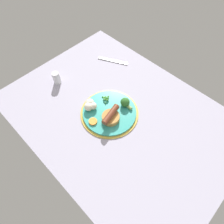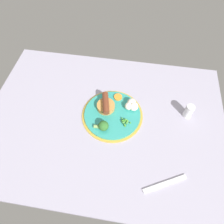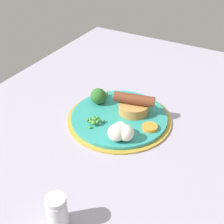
{
  "view_description": "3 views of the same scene",
  "coord_description": "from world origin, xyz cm",
  "px_view_note": "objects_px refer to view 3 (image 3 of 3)",
  "views": [
    {
      "loc": [
        -34.99,
        40.01,
        84.06
      ],
      "look_at": [
        1.81,
        2.76,
        5.62
      ],
      "focal_mm": 32.0,
      "sensor_mm": 36.0,
      "label": 1
    },
    {
      "loc": [
        10.99,
        -45.55,
        81.84
      ],
      "look_at": [
        3.38,
        2.3,
        6.63
      ],
      "focal_mm": 32.0,
      "sensor_mm": 36.0,
      "label": 2
    },
    {
      "loc": [
        63.86,
        34.49,
        53.47
      ],
      "look_at": [
        4.33,
        1.11,
        5.48
      ],
      "focal_mm": 50.0,
      "sensor_mm": 36.0,
      "label": 3
    }
  ],
  "objects_px": {
    "pea_pile": "(94,120)",
    "carrot_slice_0": "(150,127)",
    "broccoli_floret_near": "(99,96)",
    "sausage_pudding": "(134,105)",
    "salt_shaker": "(57,211)",
    "dinner_plate": "(119,118)",
    "cauliflower_floret": "(121,132)"
  },
  "relations": [
    {
      "from": "cauliflower_floret",
      "to": "carrot_slice_0",
      "type": "relative_size",
      "value": 1.59
    },
    {
      "from": "sausage_pudding",
      "to": "carrot_slice_0",
      "type": "bearing_deg",
      "value": -47.06
    },
    {
      "from": "sausage_pudding",
      "to": "cauliflower_floret",
      "type": "height_order",
      "value": "sausage_pudding"
    },
    {
      "from": "sausage_pudding",
      "to": "carrot_slice_0",
      "type": "relative_size",
      "value": 2.9
    },
    {
      "from": "dinner_plate",
      "to": "sausage_pudding",
      "type": "xyz_separation_m",
      "value": [
        -0.03,
        0.03,
        0.03
      ]
    },
    {
      "from": "sausage_pudding",
      "to": "salt_shaker",
      "type": "bearing_deg",
      "value": -98.32
    },
    {
      "from": "carrot_slice_0",
      "to": "salt_shaker",
      "type": "distance_m",
      "value": 0.33
    },
    {
      "from": "salt_shaker",
      "to": "broccoli_floret_near",
      "type": "bearing_deg",
      "value": -159.73
    },
    {
      "from": "pea_pile",
      "to": "cauliflower_floret",
      "type": "distance_m",
      "value": 0.09
    },
    {
      "from": "dinner_plate",
      "to": "broccoli_floret_near",
      "type": "distance_m",
      "value": 0.09
    },
    {
      "from": "broccoli_floret_near",
      "to": "carrot_slice_0",
      "type": "relative_size",
      "value": 1.69
    },
    {
      "from": "sausage_pudding",
      "to": "dinner_plate",
      "type": "bearing_deg",
      "value": -140.1
    },
    {
      "from": "dinner_plate",
      "to": "cauliflower_floret",
      "type": "bearing_deg",
      "value": 30.16
    },
    {
      "from": "pea_pile",
      "to": "carrot_slice_0",
      "type": "distance_m",
      "value": 0.14
    },
    {
      "from": "pea_pile",
      "to": "sausage_pudding",
      "type": "bearing_deg",
      "value": 146.25
    },
    {
      "from": "sausage_pudding",
      "to": "broccoli_floret_near",
      "type": "height_order",
      "value": "sausage_pudding"
    },
    {
      "from": "salt_shaker",
      "to": "dinner_plate",
      "type": "bearing_deg",
      "value": -170.81
    },
    {
      "from": "salt_shaker",
      "to": "carrot_slice_0",
      "type": "bearing_deg",
      "value": 173.09
    },
    {
      "from": "sausage_pudding",
      "to": "cauliflower_floret",
      "type": "xyz_separation_m",
      "value": [
        0.12,
        0.02,
        -0.0
      ]
    },
    {
      "from": "cauliflower_floret",
      "to": "carrot_slice_0",
      "type": "bearing_deg",
      "value": 146.04
    },
    {
      "from": "sausage_pudding",
      "to": "cauliflower_floret",
      "type": "distance_m",
      "value": 0.12
    },
    {
      "from": "broccoli_floret_near",
      "to": "cauliflower_floret",
      "type": "bearing_deg",
      "value": 48.15
    },
    {
      "from": "carrot_slice_0",
      "to": "salt_shaker",
      "type": "height_order",
      "value": "salt_shaker"
    },
    {
      "from": "cauliflower_floret",
      "to": "salt_shaker",
      "type": "relative_size",
      "value": 0.9
    },
    {
      "from": "pea_pile",
      "to": "carrot_slice_0",
      "type": "relative_size",
      "value": 1.19
    },
    {
      "from": "broccoli_floret_near",
      "to": "salt_shaker",
      "type": "distance_m",
      "value": 0.39
    },
    {
      "from": "dinner_plate",
      "to": "cauliflower_floret",
      "type": "xyz_separation_m",
      "value": [
        0.08,
        0.05,
        0.03
      ]
    },
    {
      "from": "cauliflower_floret",
      "to": "carrot_slice_0",
      "type": "xyz_separation_m",
      "value": [
        -0.07,
        0.05,
        -0.02
      ]
    },
    {
      "from": "carrot_slice_0",
      "to": "salt_shaker",
      "type": "xyz_separation_m",
      "value": [
        0.33,
        -0.04,
        0.02
      ]
    },
    {
      "from": "sausage_pudding",
      "to": "broccoli_floret_near",
      "type": "xyz_separation_m",
      "value": [
        0.01,
        -0.11,
        -0.0
      ]
    },
    {
      "from": "sausage_pudding",
      "to": "pea_pile",
      "type": "bearing_deg",
      "value": -136.52
    },
    {
      "from": "cauliflower_floret",
      "to": "carrot_slice_0",
      "type": "height_order",
      "value": "cauliflower_floret"
    }
  ]
}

